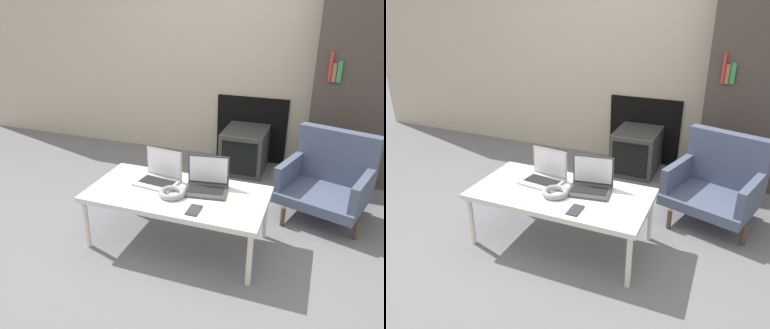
% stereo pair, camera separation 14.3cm
% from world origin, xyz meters
% --- Properties ---
extents(ground_plane, '(14.00, 14.00, 0.00)m').
position_xyz_m(ground_plane, '(0.00, 0.00, 0.00)').
color(ground_plane, slate).
extents(wall_back, '(7.00, 0.08, 2.60)m').
position_xyz_m(wall_back, '(0.00, 1.93, 1.29)').
color(wall_back, '#B7AD99').
rests_on(wall_back, ground_plane).
extents(table, '(1.23, 0.62, 0.40)m').
position_xyz_m(table, '(0.00, 0.18, 0.37)').
color(table, silver).
rests_on(table, ground_plane).
extents(laptop_left, '(0.31, 0.26, 0.23)m').
position_xyz_m(laptop_left, '(-0.18, 0.29, 0.45)').
color(laptop_left, '#B2B2B7').
rests_on(laptop_left, table).
extents(laptop_right, '(0.32, 0.26, 0.23)m').
position_xyz_m(laptop_right, '(0.18, 0.29, 0.45)').
color(laptop_right, '#38383D').
rests_on(laptop_right, table).
extents(headphones, '(0.19, 0.19, 0.04)m').
position_xyz_m(headphones, '(-0.01, 0.12, 0.42)').
color(headphones, gray).
rests_on(headphones, table).
extents(phone, '(0.08, 0.13, 0.01)m').
position_xyz_m(phone, '(0.19, -0.01, 0.41)').
color(phone, '#333338').
rests_on(phone, table).
extents(tv, '(0.42, 0.53, 0.43)m').
position_xyz_m(tv, '(0.16, 1.61, 0.21)').
color(tv, '#383838').
rests_on(tv, ground_plane).
extents(armchair, '(0.77, 0.72, 0.68)m').
position_xyz_m(armchair, '(0.98, 0.97, 0.33)').
color(armchair, '#47516B').
rests_on(armchair, ground_plane).
extents(bookshelf, '(0.89, 0.32, 1.75)m').
position_xyz_m(bookshelf, '(1.20, 1.73, 0.88)').
color(bookshelf, '#3F3833').
rests_on(bookshelf, ground_plane).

